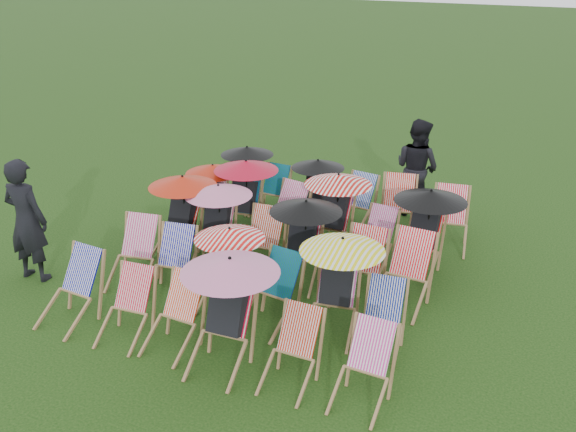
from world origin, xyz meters
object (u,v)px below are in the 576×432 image
at_px(deckchair_0, 69,289).
at_px(deckchair_5, 363,369).
at_px(deckchair_29, 450,220).
at_px(person_left, 26,220).
at_px(person_rear, 417,168).

relative_size(deckchair_0, deckchair_5, 1.10).
relative_size(deckchair_29, person_left, 0.52).
bearing_deg(person_left, person_rear, -136.77).
distance_m(person_left, person_rear, 6.80).
xyz_separation_m(deckchair_0, deckchair_29, (4.15, 4.54, 0.01)).
relative_size(deckchair_0, deckchair_29, 0.97).
height_order(deckchair_0, person_rear, person_rear).
height_order(deckchair_5, person_left, person_left).
bearing_deg(person_rear, person_left, 70.53).
bearing_deg(deckchair_5, deckchair_0, -176.67).
relative_size(deckchair_5, person_rear, 0.47).
distance_m(deckchair_0, person_left, 1.64).
bearing_deg(deckchair_0, person_left, 157.29).
xyz_separation_m(deckchair_5, person_left, (-5.56, 0.63, 0.52)).
bearing_deg(person_rear, deckchair_5, 122.89).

